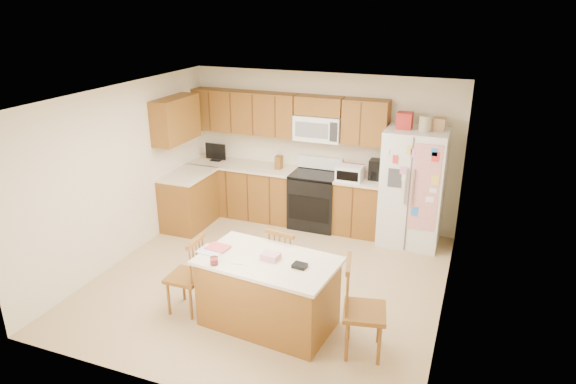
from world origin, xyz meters
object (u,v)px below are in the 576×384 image
at_px(stove, 315,199).
at_px(windsor_chair_back, 286,265).
at_px(island, 268,292).
at_px(windsor_chair_left, 188,276).
at_px(windsor_chair_right, 362,311).
at_px(refrigerator, 413,186).

xyz_separation_m(stove, windsor_chair_back, (0.35, -2.24, -0.02)).
relative_size(island, windsor_chair_left, 1.69).
distance_m(stove, windsor_chair_right, 3.33).
relative_size(island, windsor_chair_right, 1.54).
xyz_separation_m(island, windsor_chair_back, (-0.03, 0.62, 0.03)).
height_order(island, windsor_chair_back, windsor_chair_back).
relative_size(windsor_chair_left, windsor_chair_right, 0.91).
bearing_deg(refrigerator, windsor_chair_right, -91.36).
bearing_deg(stove, windsor_chair_back, -81.07).
bearing_deg(windsor_chair_left, stove, 77.87).
distance_m(stove, island, 2.89).
height_order(windsor_chair_back, windsor_chair_right, windsor_chair_right).
bearing_deg(windsor_chair_back, refrigerator, 60.81).
distance_m(refrigerator, island, 3.08).
distance_m(refrigerator, windsor_chair_back, 2.54).
distance_m(island, windsor_chair_right, 1.13).
xyz_separation_m(refrigerator, windsor_chair_right, (-0.07, -2.91, -0.41)).
relative_size(windsor_chair_left, windsor_chair_back, 1.02).
height_order(stove, windsor_chair_back, stove).
relative_size(island, windsor_chair_back, 1.72).
xyz_separation_m(refrigerator, windsor_chair_back, (-1.22, -2.18, -0.46)).
distance_m(island, windsor_chair_left, 1.02).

